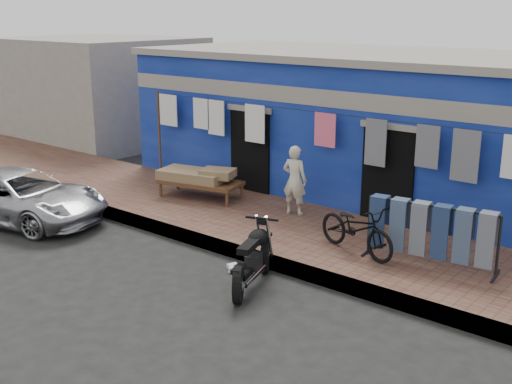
# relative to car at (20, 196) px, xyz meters

# --- Properties ---
(ground) EXTENTS (80.00, 80.00, 0.00)m
(ground) POSITION_rel_car_xyz_m (4.98, -0.28, -0.55)
(ground) COLOR black
(ground) RESTS_ON ground
(sidewalk) EXTENTS (28.00, 3.00, 0.25)m
(sidewalk) POSITION_rel_car_xyz_m (4.98, 2.72, -0.43)
(sidewalk) COLOR brown
(sidewalk) RESTS_ON ground
(curb) EXTENTS (28.00, 0.10, 0.25)m
(curb) POSITION_rel_car_xyz_m (4.98, 1.27, -0.43)
(curb) COLOR gray
(curb) RESTS_ON ground
(building) EXTENTS (12.20, 5.20, 3.36)m
(building) POSITION_rel_car_xyz_m (4.98, 6.71, 1.13)
(building) COLOR navy
(building) RESTS_ON ground
(neighbor_left) EXTENTS (6.00, 5.00, 3.40)m
(neighbor_left) POSITION_rel_car_xyz_m (-6.02, 6.72, 1.15)
(neighbor_left) COLOR #9E9384
(neighbor_left) RESTS_ON ground
(clothesline) EXTENTS (10.06, 0.06, 2.10)m
(clothesline) POSITION_rel_car_xyz_m (4.64, 3.97, 1.25)
(clothesline) COLOR brown
(clothesline) RESTS_ON sidewalk
(car) EXTENTS (4.23, 2.69, 1.10)m
(car) POSITION_rel_car_xyz_m (0.00, 0.00, 0.00)
(car) COLOR #B1B0B5
(car) RESTS_ON ground
(seated_person) EXTENTS (0.56, 0.42, 1.43)m
(seated_person) POSITION_rel_car_xyz_m (4.62, 3.40, 0.41)
(seated_person) COLOR beige
(seated_person) RESTS_ON sidewalk
(bicycle) EXTENTS (1.77, 1.00, 1.09)m
(bicycle) POSITION_rel_car_xyz_m (6.74, 2.30, 0.24)
(bicycle) COLOR black
(bicycle) RESTS_ON sidewalk
(motorcycle) EXTENTS (1.56, 1.94, 1.03)m
(motorcycle) POSITION_rel_car_xyz_m (5.90, 0.52, -0.04)
(motorcycle) COLOR black
(motorcycle) RESTS_ON ground
(charpoy) EXTENTS (2.32, 1.74, 0.65)m
(charpoy) POSITION_rel_car_xyz_m (2.31, 3.06, 0.02)
(charpoy) COLOR brown
(charpoy) RESTS_ON sidewalk
(jeans_rack) EXTENTS (2.36, 1.06, 1.07)m
(jeans_rack) POSITION_rel_car_xyz_m (7.94, 2.61, 0.23)
(jeans_rack) COLOR black
(jeans_rack) RESTS_ON sidewalk
(litter_a) EXTENTS (0.24, 0.22, 0.09)m
(litter_a) POSITION_rel_car_xyz_m (5.30, 0.78, -0.51)
(litter_a) COLOR silver
(litter_a) RESTS_ON ground
(litter_b) EXTENTS (0.18, 0.19, 0.08)m
(litter_b) POSITION_rel_car_xyz_m (5.51, 0.92, -0.51)
(litter_b) COLOR silver
(litter_b) RESTS_ON ground
(litter_c) EXTENTS (0.19, 0.21, 0.07)m
(litter_c) POSITION_rel_car_xyz_m (5.16, 0.88, -0.52)
(litter_c) COLOR silver
(litter_c) RESTS_ON ground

